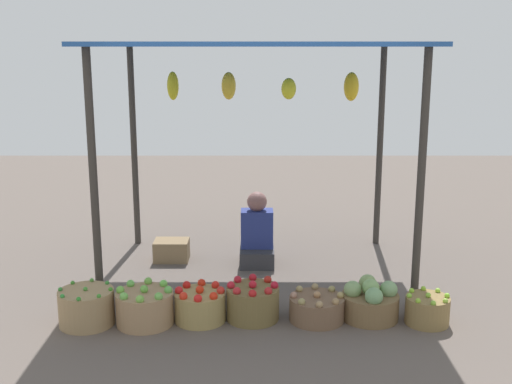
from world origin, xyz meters
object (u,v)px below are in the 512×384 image
Objects in this scene: vendor_person at (256,236)px; basket_green_chilies at (85,307)px; basket_limes at (426,310)px; basket_red_apples at (252,302)px; basket_cabbages at (369,302)px; basket_green_apples at (144,307)px; wooden_crate_near_vendor at (171,250)px; basket_red_tomatoes at (199,306)px; basket_potatoes at (316,308)px.

vendor_person is 1.69× the size of basket_green_chilies.
basket_green_chilies is 1.25× the size of basket_limes.
basket_red_apples reaches higher than basket_limes.
vendor_person is 1.72m from basket_cabbages.
basket_red_apples reaches higher than basket_green_chilies.
basket_green_apples is at bearing -179.90° from basket_limes.
basket_red_apples is at bearing -91.59° from vendor_person.
wooden_crate_near_vendor is (-2.35, 1.61, -0.01)m from basket_limes.
basket_cabbages is 0.47m from basket_limes.
basket_green_apples is 1.10× the size of basket_red_tomatoes.
basket_red_tomatoes is 0.89× the size of basket_cabbages.
basket_potatoes is 0.46m from basket_cabbages.
basket_limes is at bearing -4.08° from basket_potatoes.
basket_red_apples is 1.76m from wooden_crate_near_vendor.
vendor_person is 2.10× the size of wooden_crate_near_vendor.
vendor_person reaches higher than basket_cabbages.
basket_cabbages is 1.31× the size of wooden_crate_near_vendor.
basket_limes is (1.43, -1.51, -0.18)m from vendor_person.
basket_red_apples is (-0.04, -1.42, -0.15)m from vendor_person.
basket_green_chilies reaches higher than basket_potatoes.
basket_potatoes is (0.51, -1.45, -0.19)m from vendor_person.
basket_green_apples is 2.37m from basket_limes.
basket_green_chilies is at bearing -133.05° from vendor_person.
vendor_person reaches higher than basket_potatoes.
basket_limes is 0.99× the size of wooden_crate_near_vendor.
basket_limes is at bearing 0.28° from basket_green_chilies.
basket_red_tomatoes is at bearing -74.09° from wooden_crate_near_vendor.
vendor_person is 1.54m from basket_red_tomatoes.
basket_limes is at bearing -12.64° from basket_cabbages.
basket_red_apples reaches higher than basket_red_tomatoes.
basket_green_chilies is at bearing -178.84° from basket_green_apples.
vendor_person is at bearing 109.24° from basket_potatoes.
basket_cabbages is (1.91, 0.11, 0.00)m from basket_green_apples.
basket_limes is (2.85, 0.01, -0.03)m from basket_green_chilies.
vendor_person is 1.67× the size of basket_potatoes.
wooden_crate_near_vendor is (-1.89, 1.51, -0.03)m from basket_cabbages.
basket_limes is at bearing 0.10° from basket_green_apples.
vendor_person is at bearing 46.95° from basket_green_chilies.
basket_cabbages is (1.00, 0.01, -0.00)m from basket_red_apples.
basket_green_chilies is 0.98× the size of basket_potatoes.
basket_green_apples reaches higher than basket_red_tomatoes.
basket_green_chilies is 1.24× the size of wooden_crate_near_vendor.
basket_green_chilies is 0.95× the size of basket_cabbages.
basket_green_apples reaches higher than basket_limes.
basket_green_chilies is 0.49m from basket_green_apples.
basket_red_tomatoes is 1.45m from basket_cabbages.
basket_green_apples is at bearing -176.76° from basket_cabbages.
basket_green_chilies is at bearing -179.72° from basket_limes.
basket_red_apples reaches higher than basket_potatoes.
basket_green_chilies is 1.70m from wooden_crate_near_vendor.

